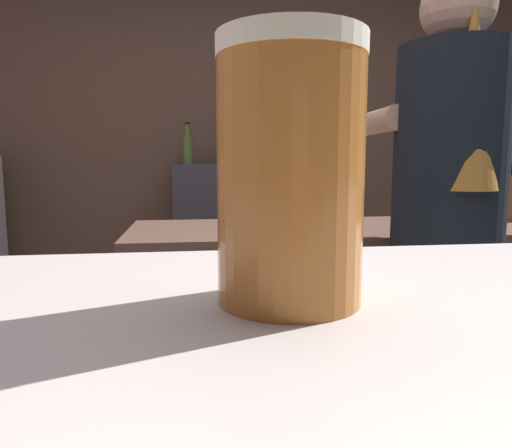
% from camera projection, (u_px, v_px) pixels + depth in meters
% --- Properties ---
extents(wall_back, '(5.20, 0.10, 2.70)m').
position_uv_depth(wall_back, '(255.00, 136.00, 3.38)').
color(wall_back, brown).
rests_on(wall_back, ground).
extents(prep_counter, '(2.10, 0.60, 0.91)m').
position_uv_depth(prep_counter, '(384.00, 331.00, 2.00)').
color(prep_counter, brown).
rests_on(prep_counter, ground).
extents(back_shelf, '(0.82, 0.36, 1.15)m').
position_uv_depth(back_shelf, '(236.00, 249.00, 3.19)').
color(back_shelf, '#3C3B44').
rests_on(back_shelf, ground).
extents(bartender, '(0.43, 0.52, 1.74)m').
position_uv_depth(bartender, '(448.00, 213.00, 1.48)').
color(bartender, '#302A40').
rests_on(bartender, ground).
extents(knife_block, '(0.10, 0.08, 0.26)m').
position_uv_depth(knife_block, '(509.00, 197.00, 2.08)').
color(knife_block, '#935732').
rests_on(knife_block, prep_counter).
extents(mixing_bowl, '(0.19, 0.19, 0.05)m').
position_uv_depth(mixing_bowl, '(265.00, 225.00, 1.77)').
color(mixing_bowl, '#C35B39').
rests_on(mixing_bowl, prep_counter).
extents(chefs_knife, '(0.24, 0.12, 0.01)m').
position_uv_depth(chefs_knife, '(458.00, 225.00, 1.93)').
color(chefs_knife, silver).
rests_on(chefs_knife, prep_counter).
extents(pint_glass_near, '(0.08, 0.08, 0.15)m').
position_uv_depth(pint_glass_near, '(290.00, 173.00, 0.27)').
color(pint_glass_near, '#B1692C').
rests_on(pint_glass_near, bar_counter).
extents(bottle_olive_oil, '(0.07, 0.07, 0.22)m').
position_uv_depth(bottle_olive_oil, '(242.00, 152.00, 3.16)').
color(bottle_olive_oil, black).
rests_on(bottle_olive_oil, back_shelf).
extents(bottle_hot_sauce, '(0.06, 0.06, 0.26)m').
position_uv_depth(bottle_hot_sauce, '(232.00, 148.00, 3.10)').
color(bottle_hot_sauce, '#527D3A').
rests_on(bottle_hot_sauce, back_shelf).
extents(bottle_vinegar, '(0.07, 0.07, 0.27)m').
position_uv_depth(bottle_vinegar, '(188.00, 148.00, 3.09)').
color(bottle_vinegar, '#567B32').
rests_on(bottle_vinegar, back_shelf).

